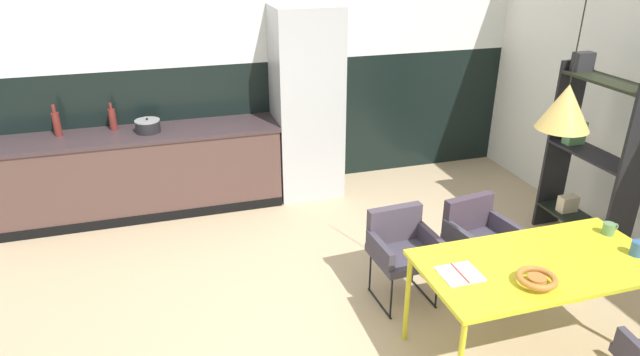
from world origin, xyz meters
TOP-DOWN VIEW (x-y plane):
  - ground_plane at (0.00, 0.00)m, footprint 7.86×7.86m
  - back_wall_splashback_dark at (0.00, 2.96)m, footprint 6.02×0.12m
  - kitchen_counter at (-1.46, 2.60)m, footprint 2.83×0.63m
  - refrigerator_column at (0.31, 2.60)m, footprint 0.70×0.60m
  - dining_table at (1.08, -0.41)m, footprint 1.61×0.79m
  - armchair_head_of_table at (1.16, 0.45)m, footprint 0.55×0.53m
  - armchair_corner_seat at (0.49, 0.46)m, footprint 0.51×0.50m
  - fruit_bowl at (0.88, -0.62)m, footprint 0.25×0.25m
  - open_book at (0.49, -0.39)m, footprint 0.25×0.23m
  - mug_tall_blue at (1.75, -0.52)m, footprint 0.13×0.09m
  - mug_white_ceramic at (1.78, -0.24)m, footprint 0.13×0.08m
  - cooking_pot at (-1.36, 2.59)m, footprint 0.25×0.25m
  - bottle_wine_green at (-2.21, 2.72)m, footprint 0.07×0.07m
  - bottle_vinegar_dark at (-1.69, 2.77)m, footprint 0.07×0.07m
  - open_shelf_unit at (2.45, 0.75)m, footprint 0.30×0.90m
  - pendant_lamp_over_table_near at (1.08, -0.36)m, footprint 0.31×0.31m

SIDE VIEW (x-z plane):
  - ground_plane at x=0.00m, z-range 0.00..0.00m
  - kitchen_counter at x=-1.46m, z-range 0.00..0.89m
  - armchair_corner_seat at x=0.49m, z-range 0.12..0.86m
  - armchair_head_of_table at x=1.16m, z-range 0.12..0.87m
  - dining_table at x=1.08m, z-range 0.33..1.07m
  - back_wall_splashback_dark at x=0.00m, z-range 0.00..1.45m
  - open_book at x=0.49m, z-range 0.74..0.76m
  - mug_white_ceramic at x=1.78m, z-range 0.75..0.83m
  - fruit_bowl at x=0.88m, z-range 0.76..0.83m
  - mug_tall_blue at x=1.75m, z-range 0.75..0.85m
  - open_shelf_unit at x=2.45m, z-range 0.02..1.78m
  - cooking_pot at x=-1.36m, z-range 0.87..1.03m
  - bottle_vinegar_dark at x=-1.69m, z-range 0.86..1.14m
  - bottle_wine_green at x=-2.21m, z-range 0.86..1.18m
  - refrigerator_column at x=0.31m, z-range 0.00..2.07m
  - pendant_lamp_over_table_near at x=1.08m, z-range 1.19..2.39m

